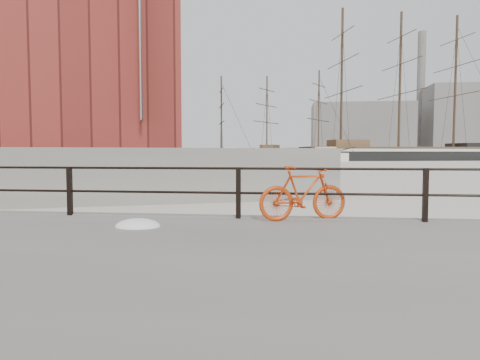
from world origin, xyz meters
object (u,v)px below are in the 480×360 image
(bicycle, at_px, (303,193))
(schooner_left, at_px, (195,162))
(workboat_near, at_px, (31,169))
(workboat_far, at_px, (99,165))
(schooner_mid, at_px, (292,161))
(barque_black, at_px, (398,161))

(bicycle, height_order, schooner_left, schooner_left)
(workboat_near, bearing_deg, workboat_far, 48.88)
(workboat_far, bearing_deg, bicycle, -70.41)
(schooner_mid, relative_size, workboat_near, 2.02)
(bicycle, height_order, workboat_near, workboat_near)
(bicycle, bearing_deg, barque_black, 56.20)
(bicycle, bearing_deg, schooner_left, 85.15)
(barque_black, bearing_deg, schooner_mid, 178.91)
(bicycle, relative_size, schooner_left, 0.08)
(schooner_mid, bearing_deg, workboat_far, -100.69)
(workboat_far, bearing_deg, schooner_left, 60.11)
(bicycle, height_order, barque_black, barque_black)
(barque_black, xyz_separation_m, workboat_far, (-49.78, -42.33, 0.00))
(bicycle, xyz_separation_m, workboat_far, (-26.77, 48.02, -0.87))
(bicycle, xyz_separation_m, workboat_near, (-27.94, 34.32, -0.87))
(barque_black, height_order, schooner_left, barque_black)
(schooner_mid, height_order, workboat_near, schooner_mid)
(barque_black, distance_m, workboat_near, 75.73)
(bicycle, bearing_deg, schooner_mid, 70.82)
(schooner_mid, distance_m, workboat_near, 56.34)
(schooner_mid, bearing_deg, barque_black, 42.03)
(schooner_left, distance_m, workboat_near, 37.39)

